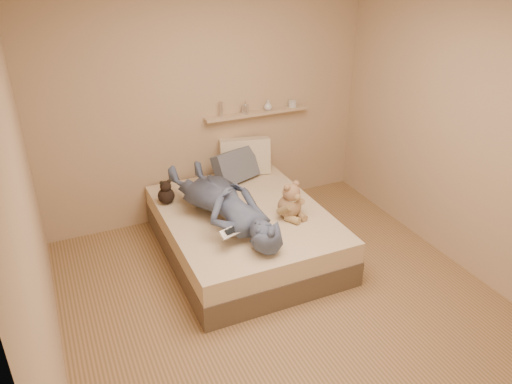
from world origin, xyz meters
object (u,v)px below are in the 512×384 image
pillow_grey (236,166)px  person (223,202)px  wall_shelf (257,113)px  dark_plush (166,193)px  teddy_bear (291,203)px  game_console (230,232)px  pillow_cream (245,156)px  bed (244,232)px

pillow_grey → person: (-0.43, -0.75, 0.02)m
wall_shelf → dark_plush: bearing=-160.3°
teddy_bear → person: size_ratio=0.23×
person → wall_shelf: 1.33m
dark_plush → person: 0.68m
dark_plush → game_console: bearing=-74.8°
teddy_bear → pillow_cream: (0.00, 1.10, 0.05)m
teddy_bear → dark_plush: bearing=142.7°
dark_plush → pillow_grey: size_ratio=0.51×
bed → wall_shelf: size_ratio=1.58×
bed → game_console: 0.75m
pillow_grey → wall_shelf: size_ratio=0.42×
game_console → teddy_bear: teddy_bear is taller
game_console → dark_plush: size_ratio=0.80×
game_console → pillow_cream: bearing=62.3°
bed → dark_plush: bearing=142.4°
person → wall_shelf: size_ratio=1.32×
bed → dark_plush: dark_plush is taller
person → wall_shelf: bearing=-139.0°
pillow_cream → wall_shelf: size_ratio=0.46×
game_console → pillow_grey: (0.55, 1.23, 0.00)m
pillow_grey → wall_shelf: 0.64m
dark_plush → person: person is taller
person → pillow_grey: bearing=-129.8°
teddy_bear → dark_plush: size_ratio=1.44×
wall_shelf → game_console: bearing=-121.9°
bed → person: (-0.23, -0.06, 0.42)m
game_console → pillow_grey: size_ratio=0.41×
dark_plush → bed: bearing=-37.6°
dark_plush → wall_shelf: wall_shelf is taller
teddy_bear → pillow_cream: pillow_cream is taller
pillow_cream → wall_shelf: (0.18, 0.08, 0.45)m
dark_plush → wall_shelf: size_ratio=0.21×
pillow_grey → game_console: bearing=-114.1°
dark_plush → pillow_cream: 1.06m
pillow_cream → wall_shelf: 0.49m
teddy_bear → person: (-0.59, 0.20, 0.04)m
teddy_bear → wall_shelf: (0.19, 1.18, 0.50)m
game_console → pillow_cream: (0.72, 1.37, 0.03)m
game_console → wall_shelf: (0.90, 1.45, 0.48)m
game_console → wall_shelf: wall_shelf is taller
teddy_bear → person: 0.63m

